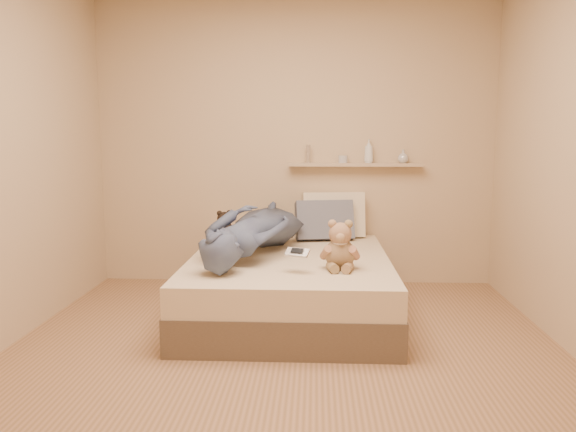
# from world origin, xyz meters

# --- Properties ---
(room) EXTENTS (3.80, 3.80, 3.80)m
(room) POSITION_xyz_m (0.00, 0.00, 1.30)
(room) COLOR #9D7251
(room) RESTS_ON ground
(bed) EXTENTS (1.50, 1.90, 0.45)m
(bed) POSITION_xyz_m (0.00, 0.93, 0.22)
(bed) COLOR brown
(bed) RESTS_ON floor
(game_console) EXTENTS (0.17, 0.12, 0.05)m
(game_console) POSITION_xyz_m (0.07, 0.41, 0.59)
(game_console) COLOR #ADAFB4
(game_console) RESTS_ON bed
(teddy_bear) EXTENTS (0.29, 0.27, 0.35)m
(teddy_bear) POSITION_xyz_m (0.36, 0.53, 0.59)
(teddy_bear) COLOR #8E774E
(teddy_bear) RESTS_ON bed
(dark_plush) EXTENTS (0.19, 0.19, 0.29)m
(dark_plush) POSITION_xyz_m (-0.57, 1.38, 0.57)
(dark_plush) COLOR black
(dark_plush) RESTS_ON bed
(pillow_cream) EXTENTS (0.57, 0.29, 0.42)m
(pillow_cream) POSITION_xyz_m (0.35, 1.76, 0.65)
(pillow_cream) COLOR beige
(pillow_cream) RESTS_ON bed
(pillow_grey) EXTENTS (0.53, 0.32, 0.37)m
(pillow_grey) POSITION_xyz_m (0.27, 1.62, 0.62)
(pillow_grey) COLOR slate
(pillow_grey) RESTS_ON bed
(person) EXTENTS (0.99, 1.73, 0.39)m
(person) POSITION_xyz_m (-0.27, 1.00, 0.65)
(person) COLOR #44536B
(person) RESTS_ON bed
(wall_shelf) EXTENTS (1.20, 0.12, 0.03)m
(wall_shelf) POSITION_xyz_m (0.55, 1.84, 1.10)
(wall_shelf) COLOR tan
(wall_shelf) RESTS_ON wall_back
(shelf_bottles) EXTENTS (0.92, 0.11, 0.21)m
(shelf_bottles) POSITION_xyz_m (0.70, 1.84, 1.19)
(shelf_bottles) COLOR silver
(shelf_bottles) RESTS_ON wall_shelf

